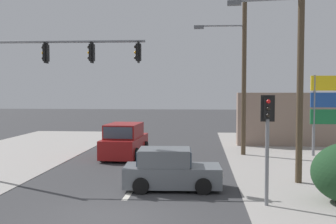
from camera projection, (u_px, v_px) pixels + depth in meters
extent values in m
plane|color=#3A3A3D|center=(112.00, 218.00, 11.44)|extent=(140.00, 140.00, 0.00)
cube|color=silver|center=(131.00, 191.00, 14.42)|extent=(0.20, 2.40, 0.01)
cube|color=silver|center=(149.00, 166.00, 19.40)|extent=(0.20, 2.40, 0.01)
cylinder|color=#4C3D2B|center=(301.00, 56.00, 15.50)|extent=(0.26, 0.26, 10.18)
cylinder|color=slate|center=(267.00, 0.00, 15.64)|extent=(2.59, 0.38, 0.09)
cube|color=#595B60|center=(234.00, 3.00, 15.89)|extent=(0.59, 0.34, 0.18)
cylinder|color=#4C3D2B|center=(244.00, 66.00, 22.48)|extent=(0.26, 0.26, 10.33)
cylinder|color=slate|center=(222.00, 26.00, 22.43)|extent=(2.60, 0.18, 0.09)
cube|color=#595B60|center=(199.00, 27.00, 22.51)|extent=(0.57, 0.30, 0.18)
cylinder|color=slate|center=(62.00, 42.00, 15.96)|extent=(6.80, 0.26, 0.11)
cube|color=black|center=(46.00, 53.00, 16.03)|extent=(0.21, 0.26, 0.68)
cube|color=black|center=(46.00, 53.00, 16.03)|extent=(0.05, 0.44, 0.84)
sphere|color=black|center=(43.00, 48.00, 16.02)|extent=(0.13, 0.13, 0.13)
sphere|color=orange|center=(43.00, 53.00, 16.03)|extent=(0.13, 0.13, 0.13)
sphere|color=black|center=(43.00, 58.00, 16.05)|extent=(0.13, 0.13, 0.13)
cube|color=black|center=(92.00, 53.00, 15.90)|extent=(0.21, 0.26, 0.68)
cube|color=black|center=(92.00, 53.00, 15.90)|extent=(0.05, 0.44, 0.84)
sphere|color=black|center=(89.00, 47.00, 15.90)|extent=(0.13, 0.13, 0.13)
sphere|color=orange|center=(89.00, 53.00, 15.91)|extent=(0.13, 0.13, 0.13)
sphere|color=black|center=(89.00, 58.00, 15.92)|extent=(0.13, 0.13, 0.13)
cube|color=black|center=(138.00, 52.00, 15.78)|extent=(0.21, 0.26, 0.68)
cube|color=black|center=(138.00, 52.00, 15.78)|extent=(0.05, 0.44, 0.84)
sphere|color=black|center=(136.00, 47.00, 15.78)|extent=(0.13, 0.13, 0.13)
sphere|color=orange|center=(136.00, 52.00, 15.79)|extent=(0.13, 0.13, 0.13)
sphere|color=black|center=(136.00, 58.00, 15.80)|extent=(0.13, 0.13, 0.13)
cylinder|color=slate|center=(267.00, 163.00, 12.52)|extent=(0.12, 0.12, 2.80)
cube|color=black|center=(268.00, 108.00, 12.43)|extent=(0.26, 0.20, 0.68)
cube|color=black|center=(268.00, 108.00, 12.43)|extent=(0.44, 0.05, 0.84)
sphere|color=red|center=(268.00, 102.00, 12.29)|extent=(0.13, 0.13, 0.13)
sphere|color=black|center=(268.00, 109.00, 12.31)|extent=(0.13, 0.13, 0.13)
sphere|color=black|center=(268.00, 116.00, 12.32)|extent=(0.13, 0.13, 0.13)
cylinder|color=slate|center=(314.00, 116.00, 22.26)|extent=(0.16, 0.16, 4.60)
cube|color=yellow|center=(330.00, 83.00, 22.09)|extent=(2.10, 0.14, 0.84)
cube|color=#1E4793|center=(330.00, 100.00, 22.14)|extent=(2.10, 0.14, 0.84)
cube|color=#196B38|center=(329.00, 117.00, 22.19)|extent=(2.10, 0.14, 0.84)
cube|color=gray|center=(327.00, 120.00, 26.32)|extent=(12.00, 1.00, 3.60)
cube|color=slate|center=(172.00, 176.00, 14.78)|extent=(3.68, 1.79, 0.76)
cube|color=slate|center=(164.00, 157.00, 14.76)|extent=(1.98, 1.58, 0.64)
cube|color=#384756|center=(190.00, 157.00, 14.73)|extent=(0.13, 1.36, 0.54)
cube|color=#384756|center=(139.00, 157.00, 14.79)|extent=(0.13, 1.33, 0.51)
cube|color=white|center=(221.00, 171.00, 14.72)|extent=(0.11, 1.36, 0.14)
cylinder|color=black|center=(201.00, 177.00, 15.56)|extent=(0.61, 0.21, 0.60)
cylinder|color=black|center=(203.00, 186.00, 13.96)|extent=(0.61, 0.21, 0.60)
cylinder|color=black|center=(145.00, 176.00, 15.63)|extent=(0.61, 0.21, 0.60)
cylinder|color=black|center=(141.00, 186.00, 14.03)|extent=(0.61, 0.21, 0.60)
cube|color=maroon|center=(125.00, 146.00, 22.09)|extent=(2.01, 4.57, 1.00)
cube|color=maroon|center=(124.00, 130.00, 21.84)|extent=(1.82, 2.77, 0.76)
cube|color=#384756|center=(129.00, 128.00, 23.20)|extent=(1.58, 0.12, 0.65)
cube|color=#384756|center=(118.00, 133.00, 20.49)|extent=(1.55, 0.12, 0.61)
cube|color=white|center=(133.00, 137.00, 24.33)|extent=(1.56, 0.10, 0.14)
cylinder|color=black|center=(115.00, 147.00, 23.60)|extent=(0.25, 0.73, 0.72)
cylinder|color=black|center=(146.00, 147.00, 23.37)|extent=(0.25, 0.73, 0.72)
cylinder|color=black|center=(102.00, 154.00, 20.83)|extent=(0.25, 0.73, 0.72)
cylinder|color=black|center=(136.00, 155.00, 20.60)|extent=(0.25, 0.73, 0.72)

